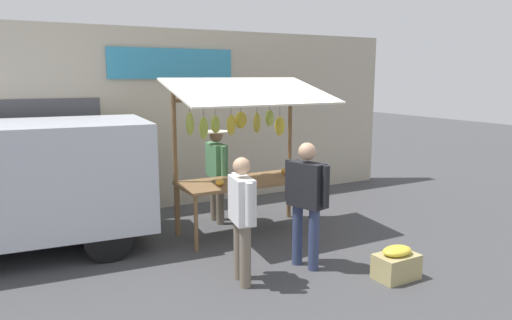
# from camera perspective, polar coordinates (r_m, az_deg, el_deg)

# --- Properties ---
(ground_plane) EXTENTS (40.00, 40.00, 0.00)m
(ground_plane) POSITION_cam_1_polar(r_m,az_deg,el_deg) (7.83, -1.06, -8.69)
(ground_plane) COLOR #424244
(street_backdrop) EXTENTS (9.00, 0.30, 3.40)m
(street_backdrop) POSITION_cam_1_polar(r_m,az_deg,el_deg) (9.43, -7.60, 5.00)
(street_backdrop) COLOR #B2A893
(street_backdrop) RESTS_ON ground
(market_stall) EXTENTS (2.50, 1.46, 2.50)m
(market_stall) POSITION_cam_1_polar(r_m,az_deg,el_deg) (7.53, -1.23, 2.82)
(market_stall) COLOR brown
(market_stall) RESTS_ON ground
(vendor_with_sunhat) EXTENTS (0.42, 0.70, 1.64)m
(vendor_with_sunhat) POSITION_cam_1_polar(r_m,az_deg,el_deg) (8.16, -4.77, -0.95)
(vendor_with_sunhat) COLOR #726656
(vendor_with_sunhat) RESTS_ON ground
(shopper_with_ponytail) EXTENTS (0.36, 0.69, 1.68)m
(shopper_with_ponytail) POSITION_cam_1_polar(r_m,az_deg,el_deg) (6.22, 6.09, -4.33)
(shopper_with_ponytail) COLOR navy
(shopper_with_ponytail) RESTS_ON ground
(shopper_in_striped_shirt) EXTENTS (0.30, 0.67, 1.58)m
(shopper_in_striped_shirt) POSITION_cam_1_polar(r_m,az_deg,el_deg) (5.74, -1.71, -6.31)
(shopper_in_striped_shirt) COLOR #726656
(shopper_in_striped_shirt) RESTS_ON ground
(produce_crate_near) EXTENTS (0.55, 0.37, 0.43)m
(produce_crate_near) POSITION_cam_1_polar(r_m,az_deg,el_deg) (6.33, 16.59, -11.91)
(produce_crate_near) COLOR tan
(produce_crate_near) RESTS_ON ground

